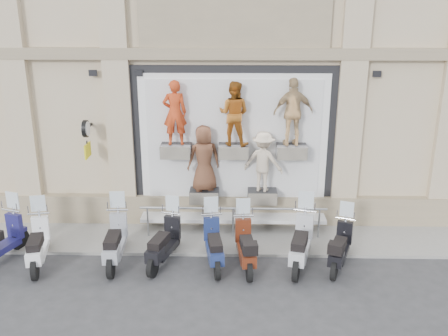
{
  "coord_description": "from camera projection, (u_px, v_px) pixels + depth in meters",
  "views": [
    {
      "loc": [
        0.03,
        -10.22,
        6.17
      ],
      "look_at": [
        -0.24,
        1.9,
        2.07
      ],
      "focal_mm": 40.0,
      "sensor_mm": 36.0,
      "label": 1
    }
  ],
  "objects": [
    {
      "name": "building",
      "position": [
        235.0,
        5.0,
        16.37
      ],
      "size": [
        14.0,
        8.6,
        12.0
      ],
      "primitive_type": null,
      "color": "tan",
      "rests_on": "ground"
    },
    {
      "name": "guard_rail",
      "position": [
        233.0,
        223.0,
        13.4
      ],
      "size": [
        5.06,
        0.1,
        0.93
      ],
      "primitive_type": null,
      "color": "#9EA0A5",
      "rests_on": "ground"
    },
    {
      "name": "clock_sign_bracket",
      "position": [
        86.0,
        134.0,
        13.18
      ],
      "size": [
        0.1,
        0.8,
        1.02
      ],
      "color": "black",
      "rests_on": "ground"
    },
    {
      "name": "scooter_d",
      "position": [
        163.0,
        234.0,
        12.09
      ],
      "size": [
        1.03,
        1.97,
        1.54
      ],
      "primitive_type": null,
      "rotation": [
        0.0,
        0.0,
        -0.27
      ],
      "color": "black",
      "rests_on": "ground"
    },
    {
      "name": "scooter_c",
      "position": [
        114.0,
        232.0,
        12.1
      ],
      "size": [
        0.7,
        2.03,
        1.63
      ],
      "primitive_type": null,
      "rotation": [
        0.0,
        0.0,
        0.06
      ],
      "color": "gray",
      "rests_on": "ground"
    },
    {
      "name": "scooter_h",
      "position": [
        341.0,
        239.0,
        11.94
      ],
      "size": [
        1.15,
        1.88,
        1.47
      ],
      "primitive_type": null,
      "rotation": [
        0.0,
        0.0,
        -0.37
      ],
      "color": "black",
      "rests_on": "ground"
    },
    {
      "name": "scooter_g",
      "position": [
        301.0,
        234.0,
        11.96
      ],
      "size": [
        1.1,
        2.15,
        1.68
      ],
      "primitive_type": null,
      "rotation": [
        0.0,
        0.0,
        -0.25
      ],
      "color": "#ADAEB4",
      "rests_on": "ground"
    },
    {
      "name": "scooter_e",
      "position": [
        214.0,
        236.0,
        12.02
      ],
      "size": [
        0.82,
        1.95,
        1.53
      ],
      "primitive_type": null,
      "rotation": [
        0.0,
        0.0,
        0.15
      ],
      "color": "navy",
      "rests_on": "ground"
    },
    {
      "name": "scooter_f",
      "position": [
        246.0,
        238.0,
        11.94
      ],
      "size": [
        0.74,
        1.93,
        1.53
      ],
      "primitive_type": null,
      "rotation": [
        0.0,
        0.0,
        0.1
      ],
      "color": "#531E0E",
      "rests_on": "ground"
    },
    {
      "name": "ground",
      "position": [
        233.0,
        278.0,
        11.66
      ],
      "size": [
        90.0,
        90.0,
        0.0
      ],
      "primitive_type": "plane",
      "color": "#313133",
      "rests_on": "ground"
    },
    {
      "name": "sidewalk",
      "position": [
        233.0,
        236.0,
        13.64
      ],
      "size": [
        16.0,
        2.2,
        0.08
      ],
      "primitive_type": "cube",
      "color": "#999690",
      "rests_on": "ground"
    },
    {
      "name": "shop_vitrine",
      "position": [
        236.0,
        146.0,
        13.48
      ],
      "size": [
        5.6,
        0.91,
        4.3
      ],
      "color": "black",
      "rests_on": "ground"
    },
    {
      "name": "scooter_b",
      "position": [
        37.0,
        235.0,
        12.0
      ],
      "size": [
        0.97,
        2.01,
        1.57
      ],
      "primitive_type": null,
      "rotation": [
        0.0,
        0.0,
        0.22
      ],
      "color": "white",
      "rests_on": "ground"
    }
  ]
}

